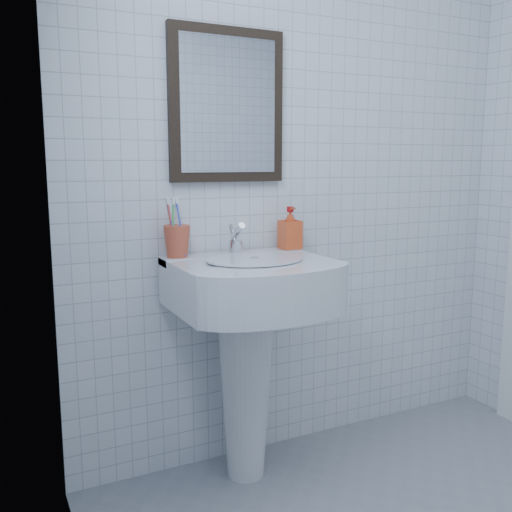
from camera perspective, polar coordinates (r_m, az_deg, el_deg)
wall_back at (r=2.60m, az=4.85°, el=7.78°), size 2.20×0.02×2.50m
wall_left at (r=1.06m, az=-12.71°, el=5.21°), size 0.02×2.40×2.50m
washbasin at (r=2.34m, az=-0.81°, el=-7.58°), size 0.62×0.45×0.95m
faucet at (r=2.36m, az=-2.02°, el=1.52°), size 0.05×0.12×0.14m
toothbrush_cup at (r=2.29m, az=-7.90°, el=1.47°), size 0.11×0.11×0.13m
soap_dispenser at (r=2.49m, az=3.43°, el=2.81°), size 0.08×0.08×0.18m
wall_mirror at (r=2.42m, az=-2.89°, el=14.79°), size 0.50×0.04×0.62m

